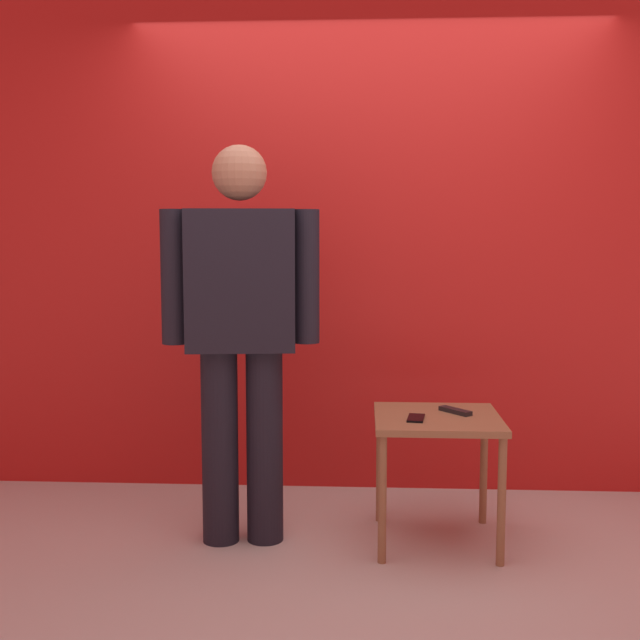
{
  "coord_description": "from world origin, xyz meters",
  "views": [
    {
      "loc": [
        -0.03,
        -2.99,
        1.39
      ],
      "look_at": [
        -0.23,
        0.55,
        1.0
      ],
      "focal_mm": 44.56,
      "sensor_mm": 36.0,
      "label": 1
    }
  ],
  "objects_px": {
    "side_table": "(437,434)",
    "cell_phone": "(416,418)",
    "tv_remote": "(455,411)",
    "standing_person": "(241,324)"
  },
  "relations": [
    {
      "from": "standing_person",
      "to": "tv_remote",
      "type": "xyz_separation_m",
      "value": [
        0.96,
        0.09,
        -0.4
      ]
    },
    {
      "from": "side_table",
      "to": "tv_remote",
      "type": "distance_m",
      "value": 0.14
    },
    {
      "from": "side_table",
      "to": "cell_phone",
      "type": "bearing_deg",
      "value": -143.8
    },
    {
      "from": "side_table",
      "to": "cell_phone",
      "type": "xyz_separation_m",
      "value": [
        -0.1,
        -0.07,
        0.09
      ]
    },
    {
      "from": "cell_phone",
      "to": "standing_person",
      "type": "bearing_deg",
      "value": -174.92
    },
    {
      "from": "cell_phone",
      "to": "tv_remote",
      "type": "height_order",
      "value": "tv_remote"
    },
    {
      "from": "standing_person",
      "to": "cell_phone",
      "type": "distance_m",
      "value": 0.88
    },
    {
      "from": "side_table",
      "to": "cell_phone",
      "type": "height_order",
      "value": "cell_phone"
    },
    {
      "from": "standing_person",
      "to": "tv_remote",
      "type": "relative_size",
      "value": 10.44
    },
    {
      "from": "side_table",
      "to": "tv_remote",
      "type": "height_order",
      "value": "tv_remote"
    }
  ]
}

